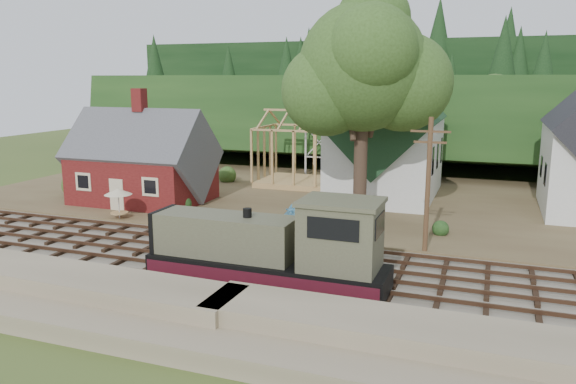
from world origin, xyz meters
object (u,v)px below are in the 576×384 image
(car_blue, at_px, (299,211))
(car_green, at_px, (141,186))
(patio_set, at_px, (118,193))
(locomotive, at_px, (275,251))

(car_blue, height_order, car_green, car_blue)
(car_blue, xyz_separation_m, patio_set, (-12.17, -3.83, 1.17))
(locomotive, bearing_deg, patio_set, 150.87)
(car_blue, bearing_deg, locomotive, -79.08)
(car_green, xyz_separation_m, patio_set, (3.72, -8.07, 1.19))
(locomotive, relative_size, patio_set, 5.35)
(car_blue, relative_size, patio_set, 1.80)
(locomotive, relative_size, car_blue, 2.96)
(locomotive, distance_m, car_green, 25.22)
(car_green, relative_size, patio_set, 1.82)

